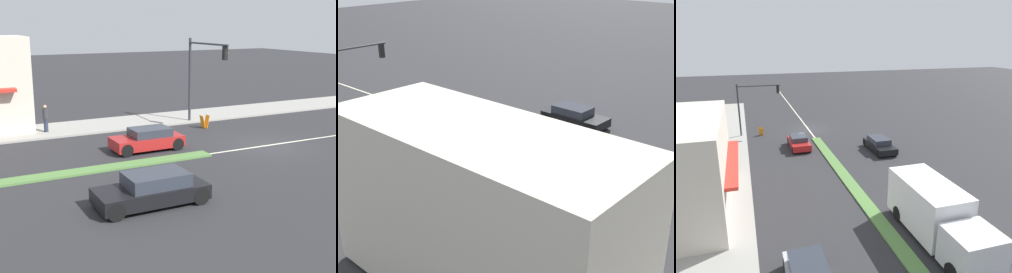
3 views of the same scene
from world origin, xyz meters
The scene contains 6 objects.
lane_marking_center centered at (0.00, 0.00, 0.00)m, with size 0.16×60.00×0.01m, color beige.
traffic_signal_main centered at (6.12, 0.80, 3.90)m, with size 4.59×0.34×5.60m.
pedestrian centered at (8.47, 10.48, 1.01)m, with size 0.34×0.34×1.69m.
warning_aframe_sign centered at (5.44, 0.87, 0.43)m, with size 0.45×0.53×0.84m.
hatchback_red centered at (2.20, 6.43, 0.59)m, with size 1.77×3.83×1.21m.
suv_black centered at (-5.00, 9.49, 0.61)m, with size 1.85×4.29×1.25m.
Camera 1 is at (-20.14, 16.49, 6.77)m, focal length 50.00 mm.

